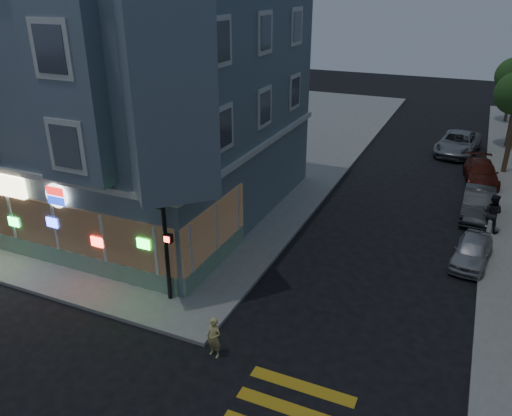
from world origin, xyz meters
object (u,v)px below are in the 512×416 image
Objects in this scene: parked_car_d at (458,143)px; traffic_signal at (162,221)px; parked_car_a at (472,251)px; parked_car_b at (478,204)px; running_child at (214,338)px; parked_car_c at (481,173)px; pedestrian_a at (492,213)px; fire_hydrant at (490,226)px.

parked_car_d is 1.11× the size of traffic_signal.
parked_car_b reaches higher than parked_car_a.
running_child reaches higher than parked_car_a.
traffic_signal is at bearing -126.43° from parked_car_c.
parked_car_d is 25.22m from traffic_signal.
parked_car_c is 5.77m from parked_car_d.
running_child reaches higher than parked_car_b.
traffic_signal is at bearing -135.65° from parked_car_a.
pedestrian_a is at bearing 69.52° from running_child.
pedestrian_a is 2.65× the size of fire_hydrant.
parked_car_d is at bearing -60.44° from pedestrian_a.
parked_car_b is 2.20m from fire_hydrant.
parked_car_b is at bearing 74.75° from running_child.
parked_car_b is 5.99× the size of fire_hydrant.
pedestrian_a is 2.02m from parked_car_b.
parked_car_c is at bearing 80.93° from running_child.
parked_car_b is 16.61m from traffic_signal.
running_child reaches higher than parked_car_c.
running_child is at bearing -94.85° from parked_car_d.
parked_car_d is at bearing 99.61° from parked_car_b.
fire_hydrant is at bearing 109.36° from pedestrian_a.
fire_hydrant is (10.71, 10.79, -2.87)m from traffic_signal.
parked_car_d is at bearing 88.52° from running_child.
running_child is at bearing -117.09° from parked_car_c.
traffic_signal is (-10.11, -12.90, 2.70)m from parked_car_b.
parked_car_d is (5.53, 25.46, 0.04)m from running_child.
pedestrian_a is at bearing 90.00° from fire_hydrant.
parked_car_a is 16.00m from parked_car_d.
parked_car_c is (0.05, 10.40, 0.05)m from parked_car_a.
parked_car_d is at bearing 66.28° from traffic_signal.
pedestrian_a is 0.60m from fire_hydrant.
parked_car_d reaches higher than parked_car_a.
parked_car_c is at bearing 94.69° from fire_hydrant.
parked_car_b is 0.88× the size of traffic_signal.
parked_car_d is (-2.27, 12.61, -0.34)m from pedestrian_a.
parked_car_c is 20.92m from traffic_signal.
traffic_signal is at bearing -102.26° from parked_car_d.
traffic_signal reaches higher than parked_car_d.
running_child is 26.05m from parked_car_d.
running_child is 0.41× the size of parked_car_a.
parked_car_a is 0.81× the size of parked_car_b.
pedestrian_a is 3.41m from parked_car_a.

